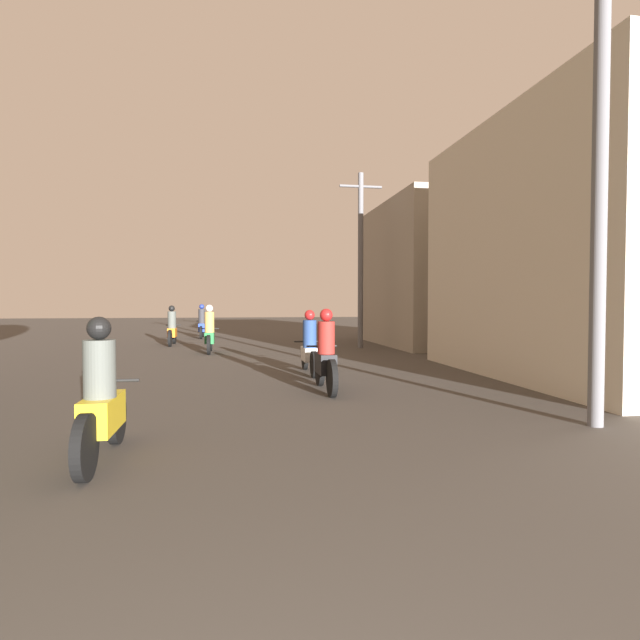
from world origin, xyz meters
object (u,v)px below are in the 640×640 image
Objects in this scene: motorcycle_white at (309,348)px; utility_pole_far at (361,257)px; motorcycle_black at (326,358)px; building_right_far at (449,275)px; motorcycle_yellow at (102,403)px; motorcycle_green at (210,334)px; building_right_near at (606,249)px; motorcycle_blue at (202,324)px; motorcycle_orange at (172,329)px; utility_pole_near at (601,124)px.

utility_pole_far reaches higher than motorcycle_white.
motorcycle_black is at bearing -108.41° from utility_pole_far.
motorcycle_black is at bearing -124.76° from building_right_far.
motorcycle_black is at bearing 43.07° from motorcycle_yellow.
motorcycle_green is 0.26× the size of building_right_near.
utility_pole_far is at bearing 80.26° from motorcycle_black.
motorcycle_black is 0.26× the size of building_right_near.
building_right_near is (9.89, -14.38, 2.23)m from motorcycle_blue.
motorcycle_blue is (0.90, 4.06, 0.01)m from motorcycle_orange.
motorcycle_white is 0.27× the size of building_right_near.
utility_pole_far reaches higher than building_right_far.
utility_pole_near is at bearing -81.09° from motorcycle_blue.
motorcycle_blue is 0.32× the size of utility_pole_far.
motorcycle_white is at bearing 97.50° from motorcycle_black.
utility_pole_near is (-3.58, -4.19, 1.13)m from building_right_near.
motorcycle_yellow is 0.25× the size of utility_pole_near.
motorcycle_orange is 15.10m from building_right_near.
motorcycle_yellow is 19.01m from motorcycle_blue.
utility_pole_near is 12.16m from utility_pole_far.
utility_pole_far reaches higher than building_right_near.
motorcycle_orange is 0.28× the size of building_right_near.
motorcycle_yellow is 0.91× the size of motorcycle_orange.
motorcycle_blue reaches higher than motorcycle_black.
building_right_near is at bearing -44.71° from motorcycle_orange.
motorcycle_black is at bearing -171.91° from building_right_near.
motorcycle_black is at bearing 133.66° from utility_pole_near.
building_right_near is 8.78m from utility_pole_far.
motorcycle_orange is 0.32× the size of utility_pole_far.
utility_pole_near is (-3.95, -13.40, 1.20)m from building_right_far.
motorcycle_white is at bearing -85.70° from motorcycle_blue.
motorcycle_yellow is 0.99× the size of motorcycle_green.
motorcycle_blue is 17.59m from building_right_near.
motorcycle_black is 0.92× the size of motorcycle_blue.
motorcycle_white is 6.05m from motorcycle_green.
building_right_far is 0.96× the size of utility_pole_near.
motorcycle_blue is at bearing 153.27° from building_right_far.
motorcycle_yellow reaches higher than motorcycle_white.
motorcycle_blue is at bearing 133.84° from utility_pole_far.
utility_pole_near is at bearing -106.43° from building_right_far.
motorcycle_black is 7.11m from building_right_near.
motorcycle_white is 1.06× the size of motorcycle_green.
motorcycle_white is at bearing -114.12° from utility_pole_far.
motorcycle_blue reaches higher than motorcycle_white.
utility_pole_far is at bearing 57.24° from motorcycle_yellow.
building_right_near reaches higher than motorcycle_orange.
motorcycle_black is 15.66m from motorcycle_blue.
motorcycle_blue is at bearing 112.95° from motorcycle_white.
motorcycle_orange is (-4.17, 8.88, 0.03)m from motorcycle_white.
utility_pole_far is (6.18, -6.43, 2.75)m from motorcycle_blue.
building_right_near is 5.63m from utility_pole_near.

